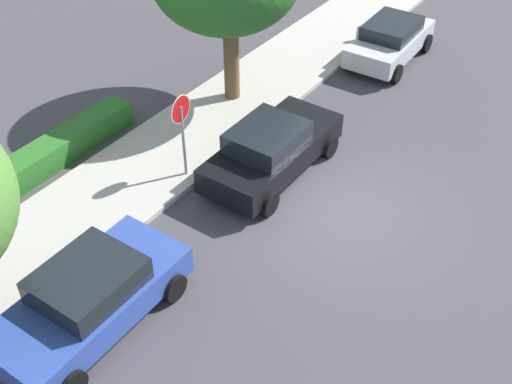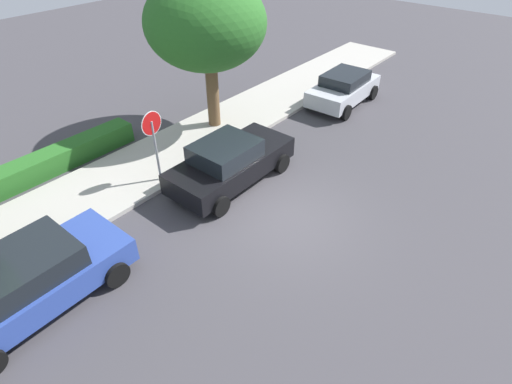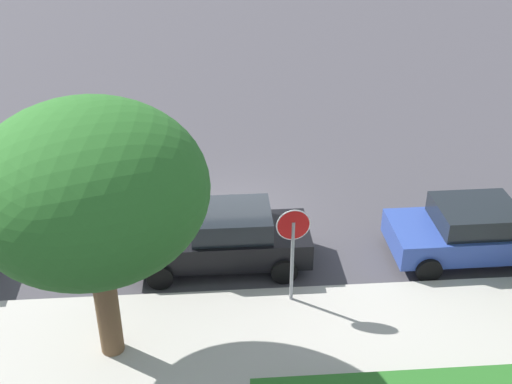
# 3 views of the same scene
# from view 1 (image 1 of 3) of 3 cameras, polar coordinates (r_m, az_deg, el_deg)

# --- Properties ---
(ground_plane) EXTENTS (60.00, 60.00, 0.00)m
(ground_plane) POSITION_cam_1_polar(r_m,az_deg,el_deg) (16.35, 7.95, -1.63)
(ground_plane) COLOR #423F44
(sidewalk_curb) EXTENTS (32.00, 3.04, 0.14)m
(sidewalk_curb) POSITION_cam_1_polar(r_m,az_deg,el_deg) (18.64, -6.29, 4.64)
(sidewalk_curb) COLOR #B2ADA3
(sidewalk_curb) RESTS_ON ground_plane
(stop_sign) EXTENTS (0.76, 0.08, 2.53)m
(stop_sign) POSITION_cam_1_polar(r_m,az_deg,el_deg) (16.33, -6.60, 6.08)
(stop_sign) COLOR gray
(stop_sign) RESTS_ON ground_plane
(parked_car_black) EXTENTS (4.39, 2.03, 1.54)m
(parked_car_black) POSITION_cam_1_polar(r_m,az_deg,el_deg) (16.96, 1.38, 3.84)
(parked_car_black) COLOR black
(parked_car_black) RESTS_ON ground_plane
(parked_car_blue) EXTENTS (4.33, 2.15, 1.49)m
(parked_car_blue) POSITION_cam_1_polar(r_m,az_deg,el_deg) (13.57, -14.56, -9.04)
(parked_car_blue) COLOR #2D479E
(parked_car_blue) RESTS_ON ground_plane
(parked_car_silver) EXTENTS (3.90, 2.04, 1.41)m
(parked_car_silver) POSITION_cam_1_polar(r_m,az_deg,el_deg) (22.97, 11.84, 13.07)
(parked_car_silver) COLOR silver
(parked_car_silver) RESTS_ON ground_plane
(fire_hydrant) EXTENTS (0.30, 0.22, 0.72)m
(fire_hydrant) POSITION_cam_1_polar(r_m,az_deg,el_deg) (24.03, 9.16, 13.63)
(fire_hydrant) COLOR #A5A5A8
(fire_hydrant) RESTS_ON ground_plane
(front_yard_hedge) EXTENTS (5.40, 0.82, 0.71)m
(front_yard_hedge) POSITION_cam_1_polar(r_m,az_deg,el_deg) (18.42, -17.53, 3.43)
(front_yard_hedge) COLOR #286623
(front_yard_hedge) RESTS_ON ground_plane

